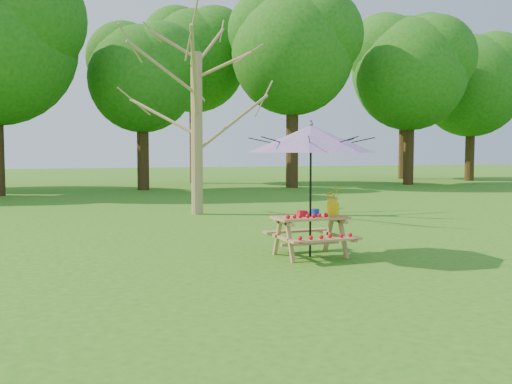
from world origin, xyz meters
name	(u,v)px	position (x,y,z in m)	size (l,w,h in m)	color
ground	(184,363)	(0.00, 0.00, 0.00)	(120.00, 120.00, 0.00)	#2D6F15
treeline	(63,7)	(0.00, 22.00, 8.00)	(60.00, 12.00, 16.00)	#155E10
picnic_table	(310,237)	(3.09, 3.97, 0.33)	(1.20, 1.32, 0.67)	#A4774A
patio_umbrella	(311,139)	(3.09, 3.97, 1.95)	(2.61, 2.61, 2.25)	black
produce_bins	(308,213)	(3.07, 3.99, 0.72)	(0.31, 0.37, 0.13)	red
tomatoes_row	(307,216)	(2.94, 3.79, 0.71)	(0.77, 0.13, 0.07)	red
flower_bucket	(333,200)	(3.57, 4.08, 0.91)	(0.31, 0.28, 0.46)	yellow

